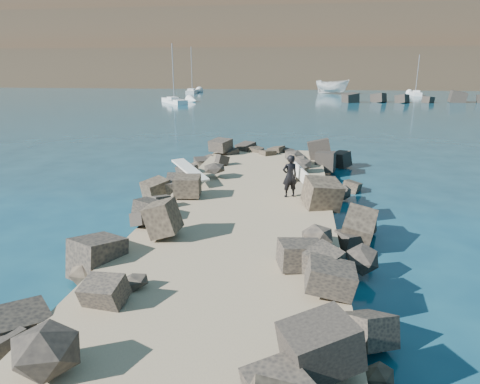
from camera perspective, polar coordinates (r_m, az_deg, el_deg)
The scene contains 12 objects.
ground at distance 14.90m, azimuth 0.54°, elevation -4.46°, with size 800.00×800.00×0.00m, color #0F384C.
jetty at distance 12.95m, azimuth -0.62°, elevation -6.34°, with size 6.00×26.00×0.60m, color #8C7759.
riprap_left at distance 14.02m, azimuth -12.14°, elevation -4.03°, with size 2.60×22.00×1.00m, color black.
riprap_right at distance 13.26m, azimuth 12.25°, elevation -5.25°, with size 2.60×22.00×1.00m, color black.
headland at distance 174.32m, azimuth 11.37°, elevation 19.65°, with size 360.00×140.00×32.00m, color #2D4919.
surfboard_resting at distance 18.01m, azimuth -6.68°, elevation 2.59°, with size 0.57×2.28×0.08m, color silver.
boat_imported at distance 90.48m, azimuth 12.18°, elevation 13.59°, with size 2.72×7.23×2.79m, color silver.
surfer_with_board at distance 15.97m, azimuth 6.89°, elevation 2.14°, with size 1.12×1.90×1.60m.
sailboat_f at distance 114.43m, azimuth 26.05°, elevation 12.33°, with size 1.72×5.89×7.14m.
sailboat_d at distance 89.30m, azimuth 22.35°, elevation 12.05°, with size 1.75×6.22×7.51m.
sailboat_a at distance 65.75m, azimuth -8.78°, elevation 11.91°, with size 5.49×6.71×8.62m.
sailboat_e at distance 90.10m, azimuth -6.39°, elevation 13.17°, with size 2.54×7.82×9.20m.
Camera 1 is at (1.80, -13.80, 5.31)m, focal length 32.00 mm.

